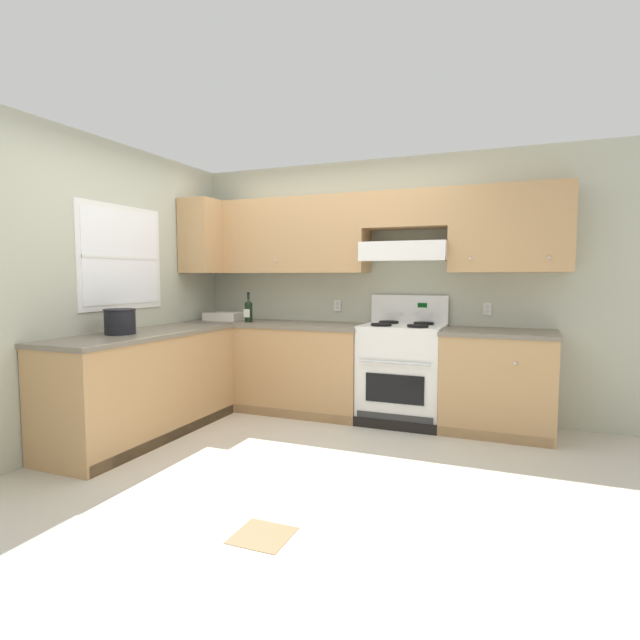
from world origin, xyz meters
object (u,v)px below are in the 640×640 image
at_px(wine_bottle, 249,310).
at_px(bucket, 120,321).
at_px(stove, 402,372).
at_px(bowl, 224,318).

relative_size(wine_bottle, bucket, 1.19).
height_order(stove, wine_bottle, wine_bottle).
bearing_deg(bucket, stove, 36.03).
xyz_separation_m(stove, bowl, (-1.98, 0.02, 0.46)).
relative_size(stove, bowl, 3.04).
distance_m(stove, wine_bottle, 1.71).
distance_m(stove, bucket, 2.55).
height_order(wine_bottle, bucket, wine_bottle).
relative_size(stove, bucket, 4.63).
distance_m(bowl, bucket, 1.49).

